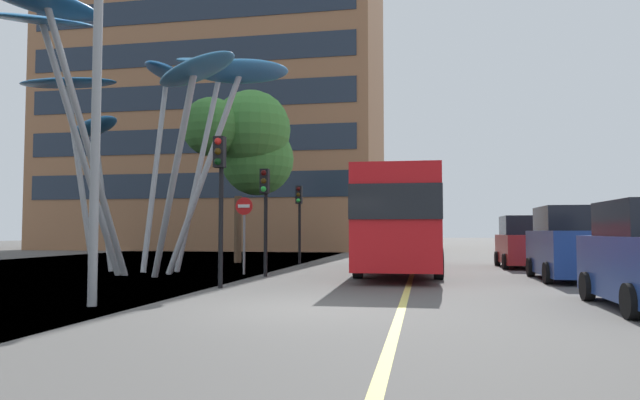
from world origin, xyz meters
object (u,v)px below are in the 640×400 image
object	(u,v)px
traffic_light_island_mid	(299,207)
leaf_sculpture	(151,81)
car_parked_mid	(571,246)
street_lamp	(112,29)
no_entry_sign	(244,223)
traffic_light_kerb_far	(265,198)
red_bus	(400,218)
car_parked_far	(523,243)
traffic_light_kerb_near	(220,179)

from	to	relation	value
traffic_light_island_mid	leaf_sculpture	bearing A→B (deg)	-121.19
traffic_light_island_mid	car_parked_mid	xyz separation A→B (m)	(9.77, -6.68, -1.49)
street_lamp	no_entry_sign	bearing A→B (deg)	89.69
traffic_light_kerb_far	street_lamp	xyz separation A→B (m)	(-0.99, -7.58, 2.96)
red_bus	street_lamp	size ratio (longest dim) A/B	1.32
car_parked_far	car_parked_mid	bearing A→B (deg)	-86.17
street_lamp	car_parked_far	bearing A→B (deg)	54.15
traffic_light_kerb_far	street_lamp	bearing A→B (deg)	-97.46
red_bus	leaf_sculpture	world-z (taller)	leaf_sculpture
red_bus	traffic_light_kerb_near	distance (m)	8.15
car_parked_mid	car_parked_far	xyz separation A→B (m)	(-0.39, 5.90, -0.07)
traffic_light_island_mid	no_entry_sign	size ratio (longest dim) A/B	1.33
traffic_light_kerb_near	traffic_light_kerb_far	world-z (taller)	traffic_light_kerb_near
leaf_sculpture	street_lamp	distance (m)	8.85
red_bus	leaf_sculpture	size ratio (longest dim) A/B	1.00
leaf_sculpture	red_bus	bearing A→B (deg)	16.34
traffic_light_kerb_near	car_parked_mid	distance (m)	10.46
red_bus	traffic_light_kerb_far	world-z (taller)	red_bus
car_parked_far	street_lamp	xyz separation A→B (m)	(-9.94, -13.76, 4.51)
traffic_light_island_mid	street_lamp	bearing A→B (deg)	-92.25
traffic_light_kerb_near	car_parked_far	xyz separation A→B (m)	(9.04, 10.04, -1.85)
car_parked_mid	street_lamp	xyz separation A→B (m)	(-10.34, -7.86, 4.45)
car_parked_mid	no_entry_sign	distance (m)	10.33
red_bus	car_parked_far	distance (m)	5.80
red_bus	car_parked_far	world-z (taller)	red_bus
street_lamp	no_entry_sign	size ratio (longest dim) A/B	3.37
car_parked_mid	no_entry_sign	xyz separation A→B (m)	(-10.29, 0.49, 0.70)
street_lamp	no_entry_sign	xyz separation A→B (m)	(0.05, 8.35, -3.74)
leaf_sculpture	car_parked_far	size ratio (longest dim) A/B	2.96
traffic_light_kerb_near	street_lamp	world-z (taller)	street_lamp
leaf_sculpture	car_parked_far	bearing A→B (deg)	23.08
traffic_light_kerb_far	car_parked_mid	distance (m)	9.47
red_bus	no_entry_sign	distance (m)	5.61
car_parked_far	no_entry_sign	xyz separation A→B (m)	(-9.90, -5.41, 0.77)
traffic_light_island_mid	street_lamp	distance (m)	14.85
red_bus	traffic_light_kerb_near	xyz separation A→B (m)	(-4.28, -6.89, 0.87)
traffic_light_kerb_near	traffic_light_island_mid	world-z (taller)	traffic_light_kerb_near
red_bus	no_entry_sign	size ratio (longest dim) A/B	4.46
red_bus	leaf_sculpture	bearing A→B (deg)	-163.66
no_entry_sign	red_bus	bearing A→B (deg)	23.69
red_bus	car_parked_mid	bearing A→B (deg)	-28.01
traffic_light_kerb_far	traffic_light_island_mid	world-z (taller)	traffic_light_island_mid
traffic_light_kerb_far	traffic_light_island_mid	size ratio (longest dim) A/B	1.00
street_lamp	no_entry_sign	distance (m)	9.15
red_bus	street_lamp	world-z (taller)	street_lamp
red_bus	no_entry_sign	world-z (taller)	red_bus
traffic_light_kerb_near	traffic_light_kerb_far	distance (m)	3.87
red_bus	car_parked_far	bearing A→B (deg)	33.55
red_bus	street_lamp	xyz separation A→B (m)	(-5.18, -10.60, 3.54)
traffic_light_kerb_far	traffic_light_kerb_near	bearing A→B (deg)	-91.36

